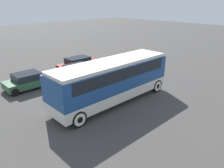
{
  "coord_description": "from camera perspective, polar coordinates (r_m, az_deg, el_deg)",
  "views": [
    {
      "loc": [
        -10.12,
        -10.64,
        7.05
      ],
      "look_at": [
        0.0,
        0.0,
        1.4
      ],
      "focal_mm": 35.0,
      "sensor_mm": 36.0,
      "label": 1
    }
  ],
  "objects": [
    {
      "name": "parked_car_far",
      "position": [
        23.44,
        -8.61,
        5.19
      ],
      "size": [
        4.64,
        1.81,
        1.48
      ],
      "color": "maroon",
      "rests_on": "ground_plane"
    },
    {
      "name": "tour_bus",
      "position": [
        15.64,
        0.25,
        1.68
      ],
      "size": [
        9.57,
        2.61,
        3.1
      ],
      "color": "silver",
      "rests_on": "ground_plane"
    },
    {
      "name": "parked_car_mid",
      "position": [
        19.83,
        -20.91,
        0.87
      ],
      "size": [
        4.06,
        1.97,
        1.36
      ],
      "color": "#2D5638",
      "rests_on": "ground_plane"
    },
    {
      "name": "parked_car_near",
      "position": [
        20.61,
        -8.85,
        2.99
      ],
      "size": [
        4.08,
        1.9,
        1.52
      ],
      "color": "black",
      "rests_on": "ground_plane"
    },
    {
      "name": "ground_plane",
      "position": [
        16.29,
        0.0,
        -4.59
      ],
      "size": [
        120.0,
        120.0,
        0.0
      ],
      "primitive_type": "plane",
      "color": "#423F3D"
    }
  ]
}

